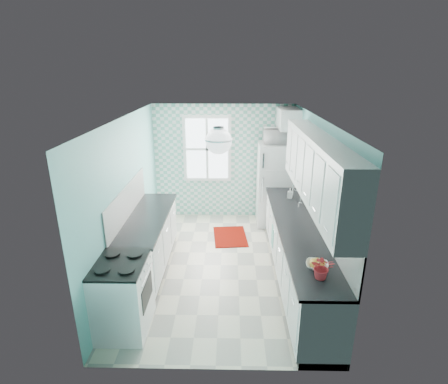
{
  "coord_description": "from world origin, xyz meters",
  "views": [
    {
      "loc": [
        0.15,
        -5.23,
        3.21
      ],
      "look_at": [
        0.05,
        0.25,
        1.25
      ],
      "focal_mm": 28.0,
      "sensor_mm": 36.0,
      "label": 1
    }
  ],
  "objects_px": {
    "stove": "(123,295)",
    "microwave": "(278,136)",
    "potted_plant": "(322,267)",
    "fridge": "(275,184)",
    "fruit_bowl": "(317,265)",
    "ceiling_light": "(219,141)",
    "sink": "(290,205)"
  },
  "relations": [
    {
      "from": "stove",
      "to": "sink",
      "type": "height_order",
      "value": "sink"
    },
    {
      "from": "fruit_bowl",
      "to": "microwave",
      "type": "distance_m",
      "value": 3.5
    },
    {
      "from": "microwave",
      "to": "sink",
      "type": "bearing_deg",
      "value": 94.71
    },
    {
      "from": "stove",
      "to": "microwave",
      "type": "height_order",
      "value": "microwave"
    },
    {
      "from": "fruit_bowl",
      "to": "potted_plant",
      "type": "relative_size",
      "value": 0.93
    },
    {
      "from": "fridge",
      "to": "sink",
      "type": "relative_size",
      "value": 3.29
    },
    {
      "from": "fruit_bowl",
      "to": "stove",
      "type": "bearing_deg",
      "value": 179.04
    },
    {
      "from": "microwave",
      "to": "potted_plant",
      "type": "bearing_deg",
      "value": 92.14
    },
    {
      "from": "fruit_bowl",
      "to": "microwave",
      "type": "xyz_separation_m",
      "value": [
        -0.09,
        3.37,
        0.93
      ]
    },
    {
      "from": "potted_plant",
      "to": "microwave",
      "type": "xyz_separation_m",
      "value": [
        -0.09,
        3.59,
        0.82
      ]
    },
    {
      "from": "fridge",
      "to": "fruit_bowl",
      "type": "xyz_separation_m",
      "value": [
        0.09,
        -3.37,
        0.1
      ]
    },
    {
      "from": "ceiling_light",
      "to": "potted_plant",
      "type": "relative_size",
      "value": 1.23
    },
    {
      "from": "fruit_bowl",
      "to": "microwave",
      "type": "bearing_deg",
      "value": 91.53
    },
    {
      "from": "sink",
      "to": "potted_plant",
      "type": "xyz_separation_m",
      "value": [
        -0.0,
        -2.25,
        0.15
      ]
    },
    {
      "from": "stove",
      "to": "microwave",
      "type": "xyz_separation_m",
      "value": [
        2.31,
        3.33,
        1.41
      ]
    },
    {
      "from": "sink",
      "to": "fruit_bowl",
      "type": "xyz_separation_m",
      "value": [
        -0.0,
        -2.03,
        0.04
      ]
    },
    {
      "from": "ceiling_light",
      "to": "microwave",
      "type": "bearing_deg",
      "value": 66.91
    },
    {
      "from": "sink",
      "to": "fridge",
      "type": "bearing_deg",
      "value": 96.4
    },
    {
      "from": "fruit_bowl",
      "to": "sink",
      "type": "bearing_deg",
      "value": 89.89
    },
    {
      "from": "potted_plant",
      "to": "microwave",
      "type": "bearing_deg",
      "value": 91.44
    },
    {
      "from": "ceiling_light",
      "to": "sink",
      "type": "height_order",
      "value": "ceiling_light"
    },
    {
      "from": "fridge",
      "to": "microwave",
      "type": "relative_size",
      "value": 3.12
    },
    {
      "from": "ceiling_light",
      "to": "potted_plant",
      "type": "distance_m",
      "value": 1.99
    },
    {
      "from": "fridge",
      "to": "fruit_bowl",
      "type": "distance_m",
      "value": 3.37
    },
    {
      "from": "fridge",
      "to": "potted_plant",
      "type": "relative_size",
      "value": 6.14
    },
    {
      "from": "sink",
      "to": "fruit_bowl",
      "type": "height_order",
      "value": "sink"
    },
    {
      "from": "microwave",
      "to": "ceiling_light",
      "type": "bearing_deg",
      "value": 67.61
    },
    {
      "from": "ceiling_light",
      "to": "fridge",
      "type": "relative_size",
      "value": 0.2
    },
    {
      "from": "fridge",
      "to": "sink",
      "type": "distance_m",
      "value": 1.35
    },
    {
      "from": "fridge",
      "to": "potted_plant",
      "type": "bearing_deg",
      "value": -91.75
    },
    {
      "from": "fridge",
      "to": "stove",
      "type": "distance_m",
      "value": 4.07
    },
    {
      "from": "sink",
      "to": "potted_plant",
      "type": "bearing_deg",
      "value": -87.72
    }
  ]
}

